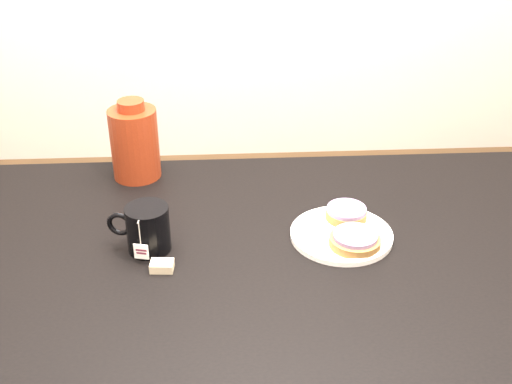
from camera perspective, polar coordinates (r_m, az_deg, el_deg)
table at (r=1.34m, az=1.85°, el=-8.83°), size 1.40×0.90×0.75m
plate at (r=1.36m, az=7.60°, el=-3.71°), size 0.22×0.22×0.02m
bagel_back at (r=1.40m, az=8.03°, el=-1.87°), size 0.10×0.10×0.03m
bagel_front at (r=1.32m, az=8.79°, el=-4.23°), size 0.12×0.12×0.03m
mug at (r=1.31m, az=-9.66°, el=-3.20°), size 0.14×0.11×0.10m
teabag_pouch at (r=1.27m, az=-8.36°, el=-6.52°), size 0.05×0.04×0.02m
bagel_package at (r=1.58m, az=-10.74°, el=4.37°), size 0.15×0.15×0.20m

